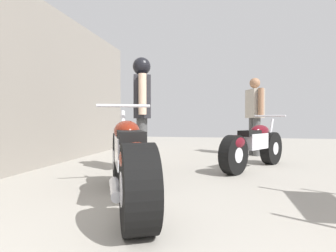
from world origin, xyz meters
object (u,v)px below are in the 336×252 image
object	(u,v)px
motorcycle_maroon_cruiser	(129,162)
motorcycle_black_naked	(253,146)
mechanic_with_helmet	(142,104)
mechanic_in_blue	(255,112)

from	to	relation	value
motorcycle_maroon_cruiser	motorcycle_black_naked	world-z (taller)	motorcycle_maroon_cruiser
motorcycle_black_naked	mechanic_with_helmet	size ratio (longest dim) A/B	0.97
mechanic_in_blue	mechanic_with_helmet	world-z (taller)	mechanic_with_helmet
motorcycle_maroon_cruiser	mechanic_with_helmet	world-z (taller)	mechanic_with_helmet
motorcycle_black_naked	mechanic_with_helmet	bearing A→B (deg)	-159.58
motorcycle_black_naked	mechanic_with_helmet	xyz separation A→B (m)	(-1.72, -0.64, 0.68)
motorcycle_black_naked	mechanic_with_helmet	distance (m)	1.95
mechanic_with_helmet	mechanic_in_blue	bearing A→B (deg)	52.39
motorcycle_maroon_cruiser	mechanic_in_blue	xyz separation A→B (m)	(1.57, 4.11, 0.58)
motorcycle_maroon_cruiser	mechanic_in_blue	distance (m)	4.44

